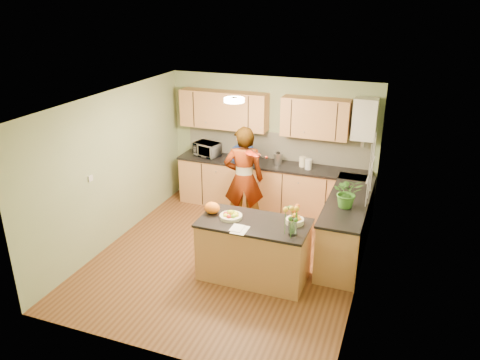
% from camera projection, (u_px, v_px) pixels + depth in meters
% --- Properties ---
extents(floor, '(4.50, 4.50, 0.00)m').
position_uv_depth(floor, '(228.00, 257.00, 7.41)').
color(floor, '#502E16').
rests_on(floor, ground).
extents(ceiling, '(4.00, 4.50, 0.02)m').
position_uv_depth(ceiling, '(226.00, 101.00, 6.48)').
color(ceiling, white).
rests_on(ceiling, wall_back).
extents(wall_back, '(4.00, 0.02, 2.50)m').
position_uv_depth(wall_back, '(271.00, 143.00, 8.90)').
color(wall_back, gray).
rests_on(wall_back, floor).
extents(wall_front, '(4.00, 0.02, 2.50)m').
position_uv_depth(wall_front, '(149.00, 260.00, 4.99)').
color(wall_front, gray).
rests_on(wall_front, floor).
extents(wall_left, '(0.02, 4.50, 2.50)m').
position_uv_depth(wall_left, '(113.00, 168.00, 7.59)').
color(wall_left, gray).
rests_on(wall_left, floor).
extents(wall_right, '(0.02, 4.50, 2.50)m').
position_uv_depth(wall_right, '(365.00, 204.00, 6.30)').
color(wall_right, gray).
rests_on(wall_right, floor).
extents(back_counter, '(3.64, 0.62, 0.94)m').
position_uv_depth(back_counter, '(271.00, 187.00, 8.90)').
color(back_counter, tan).
rests_on(back_counter, floor).
extents(right_counter, '(0.62, 2.24, 0.94)m').
position_uv_depth(right_counter, '(347.00, 225.00, 7.42)').
color(right_counter, tan).
rests_on(right_counter, floor).
extents(splashback, '(3.60, 0.02, 0.52)m').
position_uv_depth(splashback, '(276.00, 146.00, 8.88)').
color(splashback, beige).
rests_on(splashback, back_counter).
extents(upper_cabinets, '(3.20, 0.34, 0.70)m').
position_uv_depth(upper_cabinets, '(260.00, 113.00, 8.59)').
color(upper_cabinets, tan).
rests_on(upper_cabinets, wall_back).
extents(boiler, '(0.40, 0.30, 0.86)m').
position_uv_depth(boiler, '(365.00, 119.00, 7.97)').
color(boiler, silver).
rests_on(boiler, wall_back).
extents(window_right, '(0.01, 1.30, 1.05)m').
position_uv_depth(window_right, '(371.00, 169.00, 6.71)').
color(window_right, silver).
rests_on(window_right, wall_right).
extents(light_switch, '(0.02, 0.09, 0.09)m').
position_uv_depth(light_switch, '(90.00, 178.00, 7.05)').
color(light_switch, silver).
rests_on(light_switch, wall_left).
extents(ceiling_lamp, '(0.30, 0.30, 0.07)m').
position_uv_depth(ceiling_lamp, '(234.00, 100.00, 6.76)').
color(ceiling_lamp, '#FFEABF').
rests_on(ceiling_lamp, ceiling).
extents(peninsula_island, '(1.57, 0.80, 0.90)m').
position_uv_depth(peninsula_island, '(254.00, 250.00, 6.76)').
color(peninsula_island, tan).
rests_on(peninsula_island, floor).
extents(fruit_dish, '(0.32, 0.32, 0.11)m').
position_uv_depth(fruit_dish, '(231.00, 215.00, 6.69)').
color(fruit_dish, beige).
rests_on(fruit_dish, peninsula_island).
extents(orange_bowl, '(0.25, 0.25, 0.15)m').
position_uv_depth(orange_bowl, '(295.00, 219.00, 6.52)').
color(orange_bowl, beige).
rests_on(orange_bowl, peninsula_island).
extents(flower_vase, '(0.28, 0.28, 0.51)m').
position_uv_depth(flower_vase, '(293.00, 212.00, 6.11)').
color(flower_vase, silver).
rests_on(flower_vase, peninsula_island).
extents(orange_bag, '(0.25, 0.22, 0.17)m').
position_uv_depth(orange_bag, '(212.00, 208.00, 6.82)').
color(orange_bag, orange).
rests_on(orange_bag, peninsula_island).
extents(papers, '(0.20, 0.28, 0.01)m').
position_uv_depth(papers, '(240.00, 230.00, 6.36)').
color(papers, white).
rests_on(papers, peninsula_island).
extents(violinist, '(0.78, 0.63, 1.87)m').
position_uv_depth(violinist, '(244.00, 179.00, 8.01)').
color(violinist, tan).
rests_on(violinist, floor).
extents(violin, '(0.60, 0.52, 0.15)m').
position_uv_depth(violin, '(251.00, 153.00, 7.54)').
color(violin, '#510C05').
rests_on(violin, violinist).
extents(microwave, '(0.55, 0.44, 0.27)m').
position_uv_depth(microwave, '(207.00, 149.00, 9.10)').
color(microwave, silver).
rests_on(microwave, back_counter).
extents(blue_box, '(0.35, 0.27, 0.26)m').
position_uv_depth(blue_box, '(243.00, 153.00, 8.86)').
color(blue_box, navy).
rests_on(blue_box, back_counter).
extents(kettle, '(0.15, 0.15, 0.28)m').
position_uv_depth(kettle, '(278.00, 158.00, 8.67)').
color(kettle, '#B3B2B7').
rests_on(kettle, back_counter).
extents(jar_cream, '(0.15, 0.15, 0.19)m').
position_uv_depth(jar_cream, '(302.00, 162.00, 8.55)').
color(jar_cream, beige).
rests_on(jar_cream, back_counter).
extents(jar_white, '(0.16, 0.16, 0.19)m').
position_uv_depth(jar_white, '(308.00, 164.00, 8.42)').
color(jar_white, silver).
rests_on(jar_white, back_counter).
extents(potted_plant, '(0.50, 0.46, 0.47)m').
position_uv_depth(potted_plant, '(348.00, 192.00, 6.87)').
color(potted_plant, '#3C7B29').
rests_on(potted_plant, right_counter).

